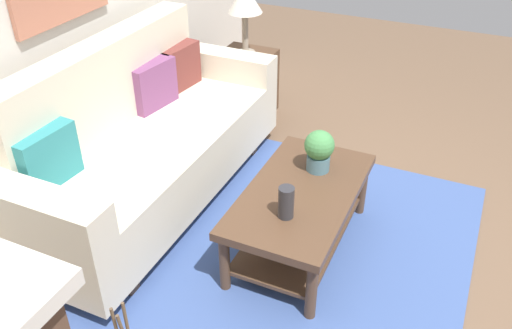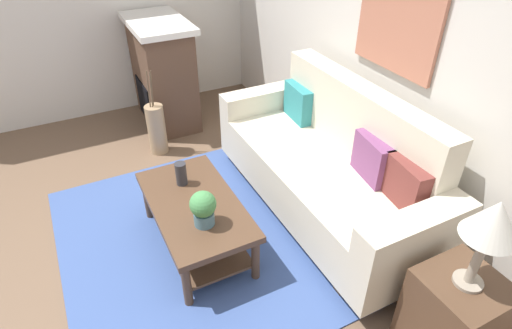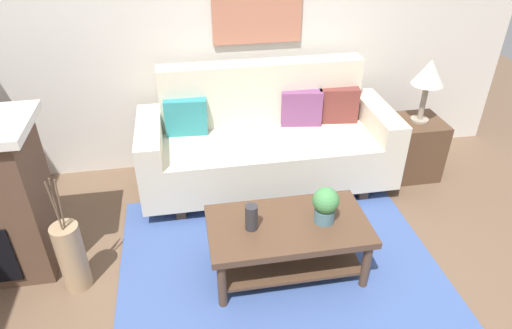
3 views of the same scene
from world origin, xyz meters
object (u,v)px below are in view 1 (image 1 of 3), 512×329
at_px(tabletop_vase, 286,202).
at_px(potted_plant_tabletop, 319,150).
at_px(table_lamp, 245,2).
at_px(throw_pillow_maroon, 179,67).
at_px(coffee_table, 300,206).
at_px(couch, 144,143).
at_px(throw_pillow_teal, 48,158).
at_px(side_table, 246,84).
at_px(throw_pillow_plum, 153,85).

height_order(tabletop_vase, potted_plant_tabletop, potted_plant_tabletop).
relative_size(tabletop_vase, potted_plant_tabletop, 0.70).
bearing_deg(tabletop_vase, table_lamp, 31.48).
distance_m(potted_plant_tabletop, table_lamp, 1.67).
distance_m(throw_pillow_maroon, coffee_table, 1.50).
distance_m(couch, throw_pillow_teal, 0.74).
height_order(side_table, table_lamp, table_lamp).
bearing_deg(potted_plant_tabletop, throw_pillow_teal, 124.36).
relative_size(couch, table_lamp, 3.85).
relative_size(throw_pillow_plum, coffee_table, 0.33).
relative_size(throw_pillow_teal, throw_pillow_maroon, 1.00).
distance_m(throw_pillow_teal, table_lamp, 2.11).
xyz_separation_m(throw_pillow_teal, side_table, (2.08, -0.20, -0.40)).
bearing_deg(couch, throw_pillow_plum, 20.25).
xyz_separation_m(couch, tabletop_vase, (-0.32, -1.12, 0.09)).
xyz_separation_m(couch, coffee_table, (-0.07, -1.12, -0.12)).
xyz_separation_m(throw_pillow_teal, throw_pillow_maroon, (1.37, 0.00, 0.00)).
xyz_separation_m(couch, throw_pillow_maroon, (0.68, 0.13, 0.25)).
relative_size(throw_pillow_maroon, side_table, 0.64).
bearing_deg(couch, table_lamp, -2.93).
bearing_deg(throw_pillow_maroon, coffee_table, -121.07).
relative_size(throw_pillow_plum, tabletop_vase, 1.95).
bearing_deg(coffee_table, throw_pillow_teal, 116.29).
bearing_deg(coffee_table, tabletop_vase, -178.72).
xyz_separation_m(throw_pillow_maroon, potted_plant_tabletop, (-0.50, -1.26, -0.11)).
height_order(throw_pillow_teal, tabletop_vase, throw_pillow_teal).
bearing_deg(throw_pillow_teal, throw_pillow_maroon, 0.00).
height_order(throw_pillow_teal, throw_pillow_maroon, same).
distance_m(throw_pillow_teal, side_table, 2.13).
distance_m(throw_pillow_teal, potted_plant_tabletop, 1.53).
distance_m(throw_pillow_plum, tabletop_vase, 1.42).
height_order(throw_pillow_teal, table_lamp, table_lamp).
bearing_deg(potted_plant_tabletop, coffee_table, 176.59).
distance_m(throw_pillow_maroon, side_table, 0.84).
distance_m(throw_pillow_teal, throw_pillow_plum, 1.02).
relative_size(coffee_table, table_lamp, 1.93).
relative_size(couch, coffee_table, 2.00).
height_order(couch, tabletop_vase, couch).
bearing_deg(couch, potted_plant_tabletop, -81.04).
bearing_deg(side_table, throw_pillow_maroon, 164.57).
height_order(throw_pillow_teal, coffee_table, throw_pillow_teal).
height_order(throw_pillow_maroon, tabletop_vase, throw_pillow_maroon).
xyz_separation_m(throw_pillow_plum, throw_pillow_maroon, (0.34, 0.00, 0.00)).
xyz_separation_m(couch, potted_plant_tabletop, (0.18, -1.13, 0.14)).
height_order(potted_plant_tabletop, side_table, potted_plant_tabletop).
height_order(throw_pillow_maroon, coffee_table, throw_pillow_maroon).
relative_size(couch, throw_pillow_maroon, 6.10).
bearing_deg(table_lamp, potted_plant_tabletop, -138.94).
distance_m(couch, throw_pillow_plum, 0.44).
bearing_deg(throw_pillow_maroon, side_table, -15.43).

